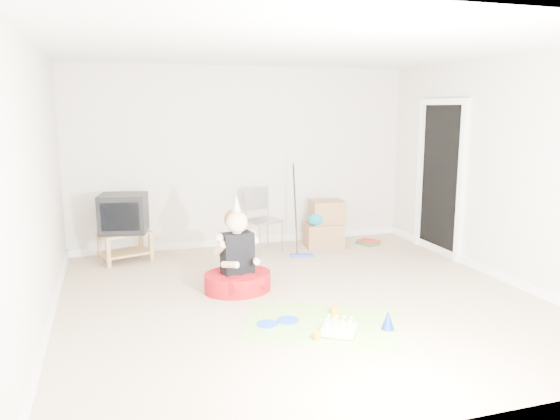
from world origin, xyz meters
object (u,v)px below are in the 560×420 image
object	(u,v)px
tv_stand	(125,244)
cardboard_boxes	(325,225)
crt_tv	(123,213)
seated_woman	(238,270)
folding_chair	(264,221)
birthday_cake	(339,331)

from	to	relation	value
tv_stand	cardboard_boxes	size ratio (longest dim) A/B	1.07
crt_tv	seated_woman	bearing A→B (deg)	-42.33
folding_chair	seated_woman	world-z (taller)	seated_woman
crt_tv	folding_chair	world-z (taller)	folding_chair
seated_woman	cardboard_boxes	bearing A→B (deg)	42.63
tv_stand	cardboard_boxes	xyz separation A→B (m)	(2.81, -0.07, 0.09)
cardboard_boxes	crt_tv	bearing A→B (deg)	178.63
crt_tv	folding_chair	size ratio (longest dim) A/B	0.64
crt_tv	seated_woman	size ratio (longest dim) A/B	0.54
crt_tv	birthday_cake	xyz separation A→B (m)	(1.75, -3.05, -0.61)
folding_chair	cardboard_boxes	distance (m)	0.93
folding_chair	cardboard_boxes	world-z (taller)	folding_chair
seated_woman	birthday_cake	distance (m)	1.59
folding_chair	seated_woman	size ratio (longest dim) A/B	0.85
tv_stand	cardboard_boxes	distance (m)	2.81
tv_stand	crt_tv	bearing A→B (deg)	0.00
crt_tv	cardboard_boxes	size ratio (longest dim) A/B	0.86
crt_tv	birthday_cake	size ratio (longest dim) A/B	1.57
folding_chair	birthday_cake	bearing A→B (deg)	-92.78
seated_woman	birthday_cake	world-z (taller)	seated_woman
tv_stand	folding_chair	world-z (taller)	folding_chair
crt_tv	folding_chair	xyz separation A→B (m)	(1.89, -0.06, -0.20)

